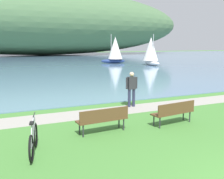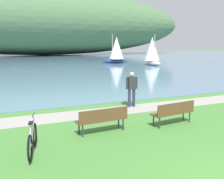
{
  "view_description": "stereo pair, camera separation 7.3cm",
  "coord_description": "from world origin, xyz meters",
  "views": [
    {
      "loc": [
        -5.02,
        -2.71,
        3.01
      ],
      "look_at": [
        -0.33,
        7.82,
        1.0
      ],
      "focal_mm": 41.64,
      "sensor_mm": 36.0,
      "label": 1
    },
    {
      "loc": [
        -4.95,
        -2.74,
        3.01
      ],
      "look_at": [
        -0.33,
        7.82,
        1.0
      ],
      "focal_mm": 41.64,
      "sensor_mm": 36.0,
      "label": 2
    }
  ],
  "objects": [
    {
      "name": "sailboat_mid_bay",
      "position": [
        12.39,
        35.19,
        2.18
      ],
      "size": [
        4.01,
        2.89,
        4.54
      ],
      "color": "navy",
      "rests_on": "bay_water"
    },
    {
      "name": "park_bench_further_along",
      "position": [
        -1.82,
        5.23,
        0.52
      ],
      "size": [
        1.83,
        0.59,
        0.88
      ],
      "color": "brown",
      "rests_on": "ground"
    },
    {
      "name": "distant_hillside",
      "position": [
        7.72,
        72.82,
        9.17
      ],
      "size": [
        86.35,
        28.0,
        18.27
      ],
      "primitive_type": "ellipsoid",
      "color": "#4C7047",
      "rests_on": "bay_water"
    },
    {
      "name": "person_at_shoreline",
      "position": [
        0.86,
        8.17,
        0.98
      ],
      "size": [
        0.61,
        0.23,
        1.71
      ],
      "color": "#282D47",
      "rests_on": "ground"
    },
    {
      "name": "bicycle_leaning_near_bench",
      "position": [
        -4.23,
        4.41,
        0.4
      ],
      "size": [
        0.47,
        1.74,
        1.01
      ],
      "color": "black",
      "rests_on": "ground"
    },
    {
      "name": "sailboat_toward_hillside",
      "position": [
        15.5,
        29.52,
        2.11
      ],
      "size": [
        2.28,
        3.76,
        4.39
      ],
      "color": "white",
      "rests_on": "bay_water"
    },
    {
      "name": "shoreline_path",
      "position": [
        0.0,
        7.78,
        0.01
      ],
      "size": [
        60.0,
        1.5,
        0.01
      ],
      "primitive_type": "cube",
      "color": "#A39E93",
      "rests_on": "ground"
    },
    {
      "name": "park_bench_near_camera",
      "position": [
        0.99,
        5.02,
        0.52
      ],
      "size": [
        1.84,
        0.69,
        0.88
      ],
      "color": "brown",
      "rests_on": "ground"
    },
    {
      "name": "bay_water",
      "position": [
        0.0,
        49.32,
        0.02
      ],
      "size": [
        180.0,
        80.0,
        0.04
      ],
      "primitive_type": "cube",
      "color": "#5B7F9E",
      "rests_on": "ground"
    }
  ]
}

